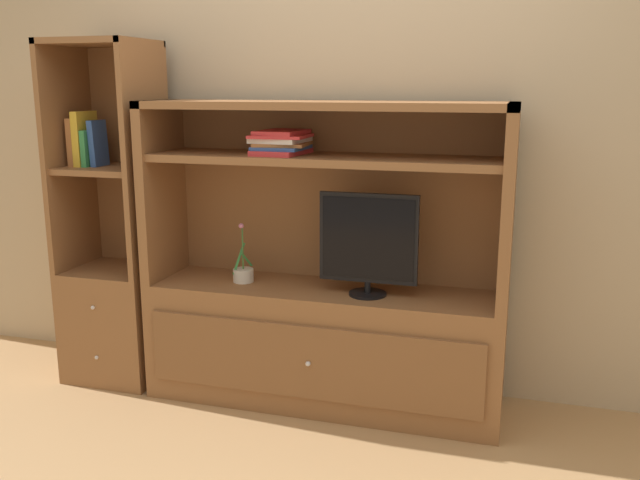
{
  "coord_description": "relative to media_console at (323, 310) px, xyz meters",
  "views": [
    {
      "loc": [
        0.89,
        -2.66,
        1.55
      ],
      "look_at": [
        0.0,
        0.35,
        0.84
      ],
      "focal_mm": 38.47,
      "sensor_mm": 36.0,
      "label": 1
    }
  ],
  "objects": [
    {
      "name": "ground_plane",
      "position": [
        0.0,
        -0.41,
        -0.47
      ],
      "size": [
        8.0,
        8.0,
        0.0
      ],
      "primitive_type": "plane",
      "color": "tan"
    },
    {
      "name": "painted_rear_wall",
      "position": [
        0.0,
        0.34,
        0.93
      ],
      "size": [
        6.0,
        0.1,
        2.8
      ],
      "primitive_type": "cube",
      "color": "tan",
      "rests_on": "ground_plane"
    },
    {
      "name": "media_console",
      "position": [
        0.0,
        0.0,
        0.0
      ],
      "size": [
        1.74,
        0.48,
        1.48
      ],
      "color": "brown",
      "rests_on": "ground_plane"
    },
    {
      "name": "tv_monitor",
      "position": [
        0.23,
        -0.06,
        0.37
      ],
      "size": [
        0.46,
        0.18,
        0.48
      ],
      "color": "black",
      "rests_on": "media_console"
    },
    {
      "name": "potted_plant",
      "position": [
        -0.41,
        -0.01,
        0.16
      ],
      "size": [
        0.1,
        0.1,
        0.3
      ],
      "color": "beige",
      "rests_on": "media_console"
    },
    {
      "name": "magazine_stack",
      "position": [
        -0.2,
        -0.01,
        0.81
      ],
      "size": [
        0.27,
        0.32,
        0.11
      ],
      "color": "red",
      "rests_on": "media_console"
    },
    {
      "name": "bookshelf_tall",
      "position": [
        -1.15,
        0.0,
        0.1
      ],
      "size": [
        0.49,
        0.45,
        1.77
      ],
      "color": "brown",
      "rests_on": "ground_plane"
    },
    {
      "name": "upright_book_row",
      "position": [
        -1.27,
        -0.01,
        0.79
      ],
      "size": [
        0.15,
        0.18,
        0.28
      ],
      "color": "#A56638",
      "rests_on": "bookshelf_tall"
    }
  ]
}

